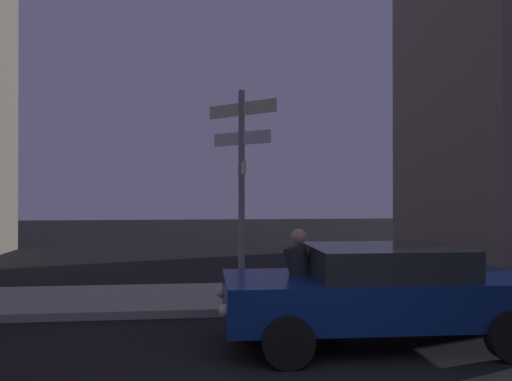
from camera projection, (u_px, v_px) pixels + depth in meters
The scene contains 4 objects.
sidewalk_kerb at pixel (263, 297), 10.56m from camera, with size 40.00×2.70×0.14m, color #9E9991.
signpost at pixel (242, 174), 9.99m from camera, with size 1.16×1.42×3.90m.
car_side_parked at pixel (379, 291), 7.49m from camera, with size 4.43×2.11×1.37m.
cyclist at pixel (295, 289), 7.66m from camera, with size 1.81×0.37×1.61m.
Camera 1 is at (-1.35, -4.10, 2.11)m, focal length 37.57 mm.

